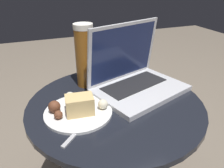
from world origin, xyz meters
The scene contains 5 objects.
table centered at (0.00, 0.00, 0.35)m, with size 0.61×0.61×0.54m.
laptop centered at (0.11, 0.07, 0.59)m, with size 0.39×0.32×0.25m.
beer_glass centered at (-0.06, 0.17, 0.66)m, with size 0.07×0.07×0.24m.
snack_plate centered at (-0.14, -0.02, 0.56)m, with size 0.22×0.22×0.07m.
fork centered at (-0.13, -0.08, 0.54)m, with size 0.16×0.15×0.00m.
Camera 1 is at (-0.25, -0.61, 0.94)m, focal length 35.00 mm.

